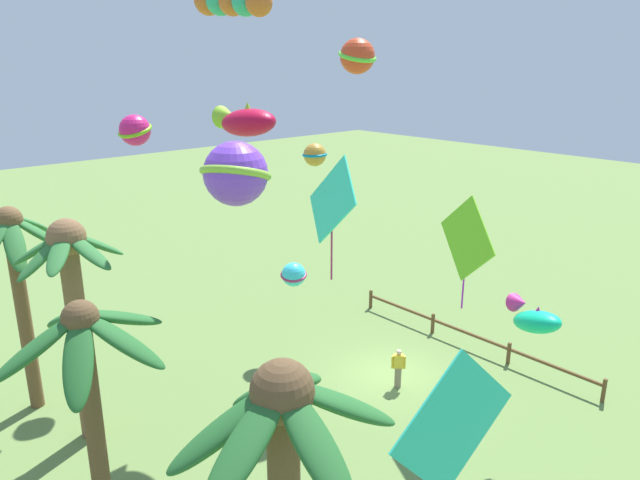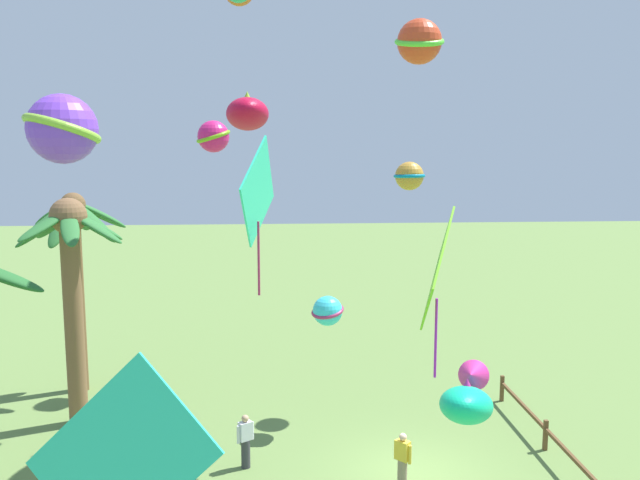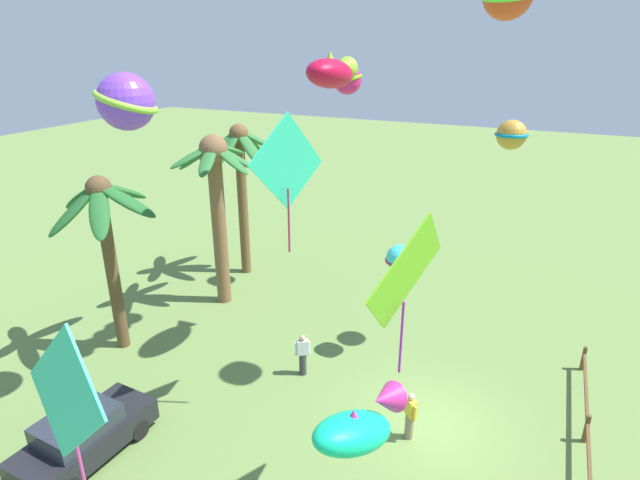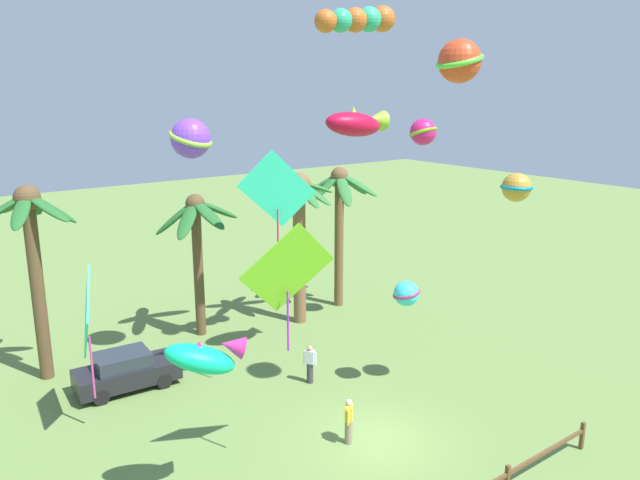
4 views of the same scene
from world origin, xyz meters
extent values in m
plane|color=olive|center=(0.00, 0.00, 0.00)|extent=(120.00, 120.00, 0.00)
cylinder|color=brown|center=(-0.57, 11.93, 3.18)|extent=(0.47, 0.47, 6.36)
ellipsoid|color=#236028|center=(0.50, 11.94, 5.95)|extent=(2.27, 0.68, 1.30)
ellipsoid|color=#236028|center=(-0.43, 12.95, 5.88)|extent=(0.95, 2.27, 1.44)
ellipsoid|color=#236028|center=(-1.38, 12.37, 5.71)|extent=(2.09, 1.54, 1.74)
ellipsoid|color=#236028|center=(-1.28, 11.27, 5.79)|extent=(2.00, 1.93, 1.60)
ellipsoid|color=#236028|center=(-0.44, 10.85, 5.99)|extent=(0.93, 2.35, 1.23)
sphere|color=brown|center=(-0.57, 11.93, 6.36)|extent=(0.88, 0.88, 0.88)
cylinder|color=brown|center=(7.24, 11.21, 3.53)|extent=(0.48, 0.48, 7.07)
ellipsoid|color=#2D7033|center=(8.18, 11.24, 6.54)|extent=(2.06, 0.71, 1.52)
ellipsoid|color=#2D7033|center=(7.78, 12.08, 6.68)|extent=(1.69, 2.18, 1.26)
ellipsoid|color=#2D7033|center=(6.65, 11.95, 6.55)|extent=(1.78, 2.00, 1.50)
ellipsoid|color=#2D7033|center=(6.38, 11.36, 6.46)|extent=(2.01, 0.96, 1.67)
ellipsoid|color=#2D7033|center=(6.90, 10.39, 6.47)|extent=(1.35, 2.05, 1.64)
ellipsoid|color=#2D7033|center=(7.84, 10.41, 6.63)|extent=(1.79, 2.08, 1.35)
sphere|color=brown|center=(7.24, 11.21, 7.07)|extent=(0.91, 0.91, 0.91)
cylinder|color=brown|center=(-7.65, 11.52, 3.72)|extent=(0.53, 0.53, 7.43)
ellipsoid|color=#236028|center=(-6.83, 11.37, 6.93)|extent=(1.90, 0.90, 1.48)
ellipsoid|color=#236028|center=(-7.31, 12.34, 6.99)|extent=(1.27, 1.99, 1.35)
ellipsoid|color=#236028|center=(-7.96, 12.41, 7.10)|extent=(1.20, 2.08, 1.16)
ellipsoid|color=#236028|center=(-8.56, 11.67, 7.05)|extent=(2.03, 0.90, 1.25)
ellipsoid|color=#236028|center=(-8.07, 10.70, 7.06)|extent=(1.42, 2.02, 1.23)
ellipsoid|color=#236028|center=(-7.13, 10.74, 7.09)|extent=(1.60, 1.99, 1.17)
sphere|color=brown|center=(-7.65, 11.52, 7.43)|extent=(1.00, 1.00, 1.00)
cylinder|color=brown|center=(4.16, 10.45, 3.49)|extent=(0.62, 0.62, 6.98)
ellipsoid|color=#2D7033|center=(5.08, 10.33, 6.80)|extent=(2.00, 0.80, 0.91)
ellipsoid|color=#2D7033|center=(4.68, 11.13, 6.64)|extent=(1.56, 1.79, 1.21)
ellipsoid|color=#2D7033|center=(4.02, 11.26, 6.58)|extent=(0.85, 1.84, 1.32)
ellipsoid|color=#2D7033|center=(3.41, 10.97, 6.75)|extent=(1.90, 1.55, 0.98)
ellipsoid|color=#2D7033|center=(3.32, 10.16, 6.68)|extent=(1.95, 1.14, 1.12)
ellipsoid|color=#2D7033|center=(4.10, 9.61, 6.61)|extent=(0.68, 1.85, 1.25)
ellipsoid|color=#2D7033|center=(4.55, 9.70, 6.61)|extent=(1.33, 1.87, 1.25)
sphere|color=brown|center=(4.16, 10.45, 6.98)|extent=(1.18, 1.18, 1.18)
cube|color=brown|center=(1.17, -4.34, 0.47)|extent=(0.12, 0.12, 0.95)
cube|color=brown|center=(5.08, -4.34, 0.47)|extent=(0.12, 0.12, 0.95)
cube|color=black|center=(-5.35, 8.63, 0.60)|extent=(4.00, 1.95, 0.70)
cube|color=#282D38|center=(-5.50, 8.64, 1.23)|extent=(2.12, 1.62, 0.56)
cylinder|color=black|center=(-4.09, 9.33, 0.30)|extent=(0.61, 0.22, 0.60)
cylinder|color=black|center=(-4.19, 7.77, 0.30)|extent=(0.61, 0.22, 0.60)
cylinder|color=black|center=(-6.50, 9.49, 0.30)|extent=(0.61, 0.22, 0.60)
cylinder|color=black|center=(-6.60, 7.92, 0.30)|extent=(0.61, 0.22, 0.60)
cylinder|color=gray|center=(-0.83, 0.46, 0.42)|extent=(0.26, 0.26, 0.84)
cube|color=yellow|center=(-0.83, 0.46, 1.11)|extent=(0.43, 0.43, 0.54)
sphere|color=beige|center=(-0.83, 0.46, 1.48)|extent=(0.21, 0.21, 0.21)
cylinder|color=yellow|center=(-0.99, 0.29, 1.06)|extent=(0.09, 0.09, 0.52)
cylinder|color=yellow|center=(-0.66, 0.62, 1.06)|extent=(0.09, 0.09, 0.52)
cylinder|color=#38383D|center=(0.67, 4.73, 0.42)|extent=(0.26, 0.26, 0.84)
cube|color=silver|center=(0.67, 4.73, 1.11)|extent=(0.40, 0.44, 0.54)
sphere|color=tan|center=(0.67, 4.73, 1.48)|extent=(0.21, 0.21, 0.21)
cylinder|color=silver|center=(0.55, 4.93, 1.06)|extent=(0.09, 0.09, 0.52)
cylinder|color=silver|center=(0.80, 4.54, 1.06)|extent=(0.09, 0.09, 0.52)
sphere|color=#39DAF0|center=(3.34, 2.16, 3.92)|extent=(0.97, 0.97, 0.97)
torus|color=#A72E5F|center=(3.34, 2.16, 3.92)|extent=(1.51, 1.51, 0.38)
sphere|color=red|center=(2.59, -0.50, 12.27)|extent=(1.33, 1.33, 1.33)
torus|color=#5CE439|center=(2.59, -0.50, 12.27)|extent=(1.66, 1.66, 0.52)
cube|color=#79D723|center=(-3.31, 0.26, 6.55)|extent=(2.69, 0.88, 2.72)
cylinder|color=#AC25CA|center=(-3.31, 0.26, 4.96)|extent=(0.06, 0.06, 1.82)
cube|color=#33F1C2|center=(-1.05, 4.24, 8.06)|extent=(2.81, 0.78, 2.82)
cylinder|color=#AF2B59|center=(-1.05, 4.24, 6.42)|extent=(0.06, 0.06, 1.87)
sphere|color=gold|center=(5.42, -0.86, 8.16)|extent=(1.00, 1.00, 1.00)
torus|color=#0982AD|center=(5.42, -0.86, 8.16)|extent=(1.43, 1.42, 0.16)
sphere|color=#DD1E71|center=(8.00, 6.12, 9.55)|extent=(1.20, 1.20, 1.20)
torus|color=#7BC01A|center=(8.00, 6.12, 9.55)|extent=(1.63, 1.62, 0.54)
ellipsoid|color=red|center=(2.65, 4.61, 10.14)|extent=(2.64, 1.33, 1.18)
cone|color=#8ACF2E|center=(3.79, 4.64, 10.26)|extent=(0.91, 0.83, 0.88)
cone|color=#8ACF2E|center=(2.65, 4.61, 10.55)|extent=(0.52, 0.52, 0.52)
cube|color=#2AD0AF|center=(-7.25, 6.30, 4.28)|extent=(0.96, 3.35, 3.43)
cylinder|color=#D33E94|center=(-7.25, 6.30, 2.31)|extent=(0.07, 0.07, 2.25)
sphere|color=#7F3FDD|center=(-2.22, 8.50, 9.59)|extent=(1.55, 1.55, 1.55)
torus|color=#8FCA3A|center=(-2.22, 8.50, 9.59)|extent=(2.33, 2.33, 0.71)
sphere|color=#CD6122|center=(4.26, 4.88, 14.04)|extent=(0.98, 0.98, 0.98)
sphere|color=#2DB17F|center=(3.58, 4.88, 13.98)|extent=(0.94, 0.94, 0.94)
sphere|color=#CD6122|center=(2.89, 4.88, 13.92)|extent=(0.90, 0.90, 0.90)
sphere|color=#2DB17F|center=(2.21, 4.87, 13.86)|extent=(0.86, 0.86, 0.86)
sphere|color=#CD6122|center=(1.52, 4.87, 13.80)|extent=(0.82, 0.82, 0.82)
ellipsoid|color=#0FCE91|center=(-6.05, 0.34, 4.51)|extent=(2.26, 1.68, 1.29)
cone|color=#E32C8F|center=(-5.26, 0.01, 4.80)|extent=(0.95, 0.87, 0.78)
cone|color=#E32C8F|center=(-6.05, 0.34, 4.83)|extent=(0.50, 0.50, 0.39)
camera|label=1|loc=(-13.82, 16.37, 12.22)|focal=33.32mm
camera|label=2|loc=(-17.40, 3.80, 9.25)|focal=37.11mm
camera|label=3|loc=(-13.00, -2.16, 11.18)|focal=28.75mm
camera|label=4|loc=(-12.49, -13.64, 11.49)|focal=34.60mm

